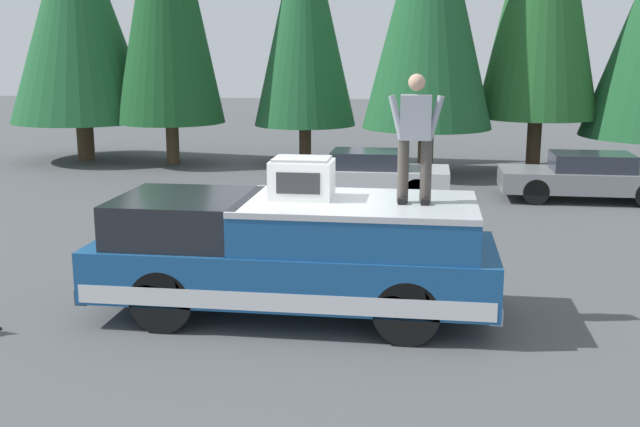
% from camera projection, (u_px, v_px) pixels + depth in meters
% --- Properties ---
extents(ground_plane, '(90.00, 90.00, 0.00)m').
position_uv_depth(ground_plane, '(300.00, 310.00, 10.88)').
color(ground_plane, '#4C4F51').
extents(pickup_truck, '(2.01, 5.54, 1.65)m').
position_uv_depth(pickup_truck, '(294.00, 254.00, 10.52)').
color(pickup_truck, navy).
rests_on(pickup_truck, ground).
extents(compressor_unit, '(0.65, 0.84, 0.56)m').
position_uv_depth(compressor_unit, '(302.00, 178.00, 10.38)').
color(compressor_unit, white).
rests_on(compressor_unit, pickup_truck).
extents(person_on_truck_bed, '(0.29, 0.72, 1.69)m').
position_uv_depth(person_on_truck_bed, '(415.00, 135.00, 9.91)').
color(person_on_truck_bed, '#423D38').
rests_on(person_on_truck_bed, pickup_truck).
extents(parked_car_grey, '(1.64, 4.10, 1.16)m').
position_uv_depth(parked_car_grey, '(587.00, 177.00, 18.55)').
color(parked_car_grey, gray).
rests_on(parked_car_grey, ground).
extents(parked_car_silver, '(1.64, 4.10, 1.16)m').
position_uv_depth(parked_car_silver, '(367.00, 174.00, 18.98)').
color(parked_car_silver, silver).
rests_on(parked_car_silver, ground).
extents(conifer_center_right, '(3.22, 3.22, 8.26)m').
position_uv_depth(conifer_center_right, '(305.00, 12.00, 23.65)').
color(conifer_center_right, '#4C3826').
rests_on(conifer_center_right, ground).
extents(conifer_far_right, '(4.59, 4.59, 8.36)m').
position_uv_depth(conifer_far_right, '(77.00, 10.00, 24.32)').
color(conifer_far_right, '#4C3826').
rests_on(conifer_far_right, ground).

